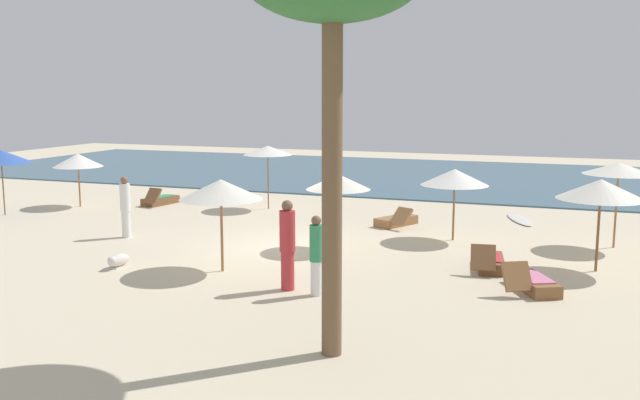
# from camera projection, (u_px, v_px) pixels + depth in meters

# --- Properties ---
(ground_plane) EXTENTS (60.00, 60.00, 0.00)m
(ground_plane) POSITION_uv_depth(u_px,v_px,m) (281.00, 245.00, 19.13)
(ground_plane) COLOR beige
(ocean_water) EXTENTS (48.00, 16.00, 0.06)m
(ocean_water) POSITION_uv_depth(u_px,v_px,m) (414.00, 175.00, 34.89)
(ocean_water) COLOR #3D6075
(ocean_water) RESTS_ON ground_plane
(umbrella_0) EXTENTS (1.79, 1.79, 2.31)m
(umbrella_0) POSITION_uv_depth(u_px,v_px,m) (268.00, 150.00, 24.78)
(umbrella_0) COLOR brown
(umbrella_0) RESTS_ON ground_plane
(umbrella_1) EXTENTS (1.93, 1.93, 2.07)m
(umbrella_1) POSITION_uv_depth(u_px,v_px,m) (455.00, 177.00, 19.51)
(umbrella_1) COLOR brown
(umbrella_1) RESTS_ON ground_plane
(umbrella_2) EXTENTS (1.81, 1.81, 1.98)m
(umbrella_2) POSITION_uv_depth(u_px,v_px,m) (78.00, 160.00, 25.30)
(umbrella_2) COLOR olive
(umbrella_2) RESTS_ON ground_plane
(umbrella_3) EXTENTS (1.74, 1.74, 2.06)m
(umbrella_3) POSITION_uv_depth(u_px,v_px,m) (338.00, 182.00, 18.37)
(umbrella_3) COLOR brown
(umbrella_3) RESTS_ON ground_plane
(umbrella_4) EXTENTS (2.03, 2.03, 2.21)m
(umbrella_4) POSITION_uv_depth(u_px,v_px,m) (601.00, 189.00, 16.06)
(umbrella_4) COLOR brown
(umbrella_4) RESTS_ON ground_plane
(umbrella_5) EXTENTS (2.04, 2.04, 2.27)m
(umbrella_5) POSITION_uv_depth(u_px,v_px,m) (1.00, 157.00, 23.49)
(umbrella_5) COLOR brown
(umbrella_5) RESTS_ON ground_plane
(umbrella_6) EXTENTS (1.88, 1.88, 2.35)m
(umbrella_6) POSITION_uv_depth(u_px,v_px,m) (619.00, 169.00, 18.51)
(umbrella_6) COLOR olive
(umbrella_6) RESTS_ON ground_plane
(umbrella_7) EXTENTS (1.97, 1.97, 2.21)m
(umbrella_7) POSITION_uv_depth(u_px,v_px,m) (221.00, 189.00, 16.07)
(umbrella_7) COLOR olive
(umbrella_7) RESTS_ON ground_plane
(lounger_0) EXTENTS (0.83, 1.74, 0.71)m
(lounger_0) POSITION_uv_depth(u_px,v_px,m) (490.00, 262.00, 16.50)
(lounger_0) COLOR brown
(lounger_0) RESTS_ON ground_plane
(lounger_1) EXTENTS (0.88, 1.75, 0.71)m
(lounger_1) POSITION_uv_depth(u_px,v_px,m) (160.00, 200.00, 25.97)
(lounger_1) COLOR brown
(lounger_1) RESTS_ON ground_plane
(lounger_2) EXTENTS (1.28, 1.74, 0.73)m
(lounger_2) POSITION_uv_depth(u_px,v_px,m) (532.00, 283.00, 14.72)
(lounger_2) COLOR brown
(lounger_2) RESTS_ON ground_plane
(lounger_3) EXTENTS (1.29, 1.78, 0.68)m
(lounger_3) POSITION_uv_depth(u_px,v_px,m) (397.00, 221.00, 21.88)
(lounger_3) COLOR olive
(lounger_3) RESTS_ON ground_plane
(person_0) EXTENTS (0.37, 0.37, 1.81)m
(person_0) POSITION_uv_depth(u_px,v_px,m) (125.00, 206.00, 20.02)
(person_0) COLOR white
(person_0) RESTS_ON ground_plane
(person_1) EXTENTS (0.29, 0.29, 1.71)m
(person_1) POSITION_uv_depth(u_px,v_px,m) (316.00, 255.00, 14.29)
(person_1) COLOR white
(person_1) RESTS_ON ground_plane
(person_2) EXTENTS (0.48, 0.48, 1.97)m
(person_2) POSITION_uv_depth(u_px,v_px,m) (287.00, 244.00, 14.68)
(person_2) COLOR #BF3338
(person_2) RESTS_ON ground_plane
(dog) EXTENTS (0.38, 0.75, 0.35)m
(dog) POSITION_uv_depth(u_px,v_px,m) (118.00, 261.00, 16.66)
(dog) COLOR silver
(dog) RESTS_ON ground_plane
(surfboard) EXTENTS (1.28, 2.37, 0.07)m
(surfboard) POSITION_uv_depth(u_px,v_px,m) (520.00, 219.00, 22.83)
(surfboard) COLOR silver
(surfboard) RESTS_ON ground_plane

